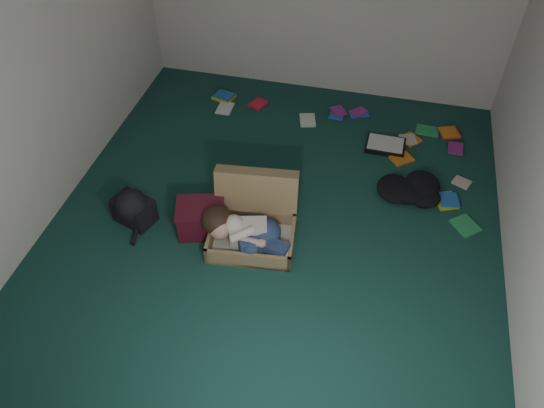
% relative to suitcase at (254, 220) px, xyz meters
% --- Properties ---
extents(floor, '(4.50, 4.50, 0.00)m').
position_rel_suitcase_xyz_m(floor, '(0.15, 0.20, -0.16)').
color(floor, '#153D36').
rests_on(floor, ground).
extents(wall_front, '(4.50, 0.00, 4.50)m').
position_rel_suitcase_xyz_m(wall_front, '(0.15, -2.05, 1.14)').
color(wall_front, silver).
rests_on(wall_front, ground).
extents(wall_left, '(0.00, 4.50, 4.50)m').
position_rel_suitcase_xyz_m(wall_left, '(-1.85, 0.20, 1.14)').
color(wall_left, silver).
rests_on(wall_left, ground).
extents(suitcase, '(0.81, 0.79, 0.54)m').
position_rel_suitcase_xyz_m(suitcase, '(0.00, 0.00, 0.00)').
color(suitcase, '#927850').
rests_on(suitcase, floor).
extents(person, '(0.81, 0.39, 0.33)m').
position_rel_suitcase_xyz_m(person, '(-0.03, -0.19, 0.04)').
color(person, silver).
rests_on(person, suitcase).
extents(maroon_bin, '(0.50, 0.44, 0.29)m').
position_rel_suitcase_xyz_m(maroon_bin, '(-0.46, -0.08, -0.02)').
color(maroon_bin, '#490F1D').
rests_on(maroon_bin, floor).
extents(backpack, '(0.53, 0.47, 0.26)m').
position_rel_suitcase_xyz_m(backpack, '(-1.09, -0.10, -0.03)').
color(backpack, black).
rests_on(backpack, floor).
extents(clothing_pile, '(0.48, 0.40, 0.15)m').
position_rel_suitcase_xyz_m(clothing_pile, '(1.33, 0.78, -0.09)').
color(clothing_pile, black).
rests_on(clothing_pile, floor).
extents(paper_tray, '(0.41, 0.31, 0.06)m').
position_rel_suitcase_xyz_m(paper_tray, '(1.03, 1.49, -0.13)').
color(paper_tray, black).
rests_on(paper_tray, floor).
extents(book_scatter, '(2.96, 1.75, 0.02)m').
position_rel_suitcase_xyz_m(book_scatter, '(0.85, 1.58, -0.15)').
color(book_scatter, gold).
rests_on(book_scatter, floor).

